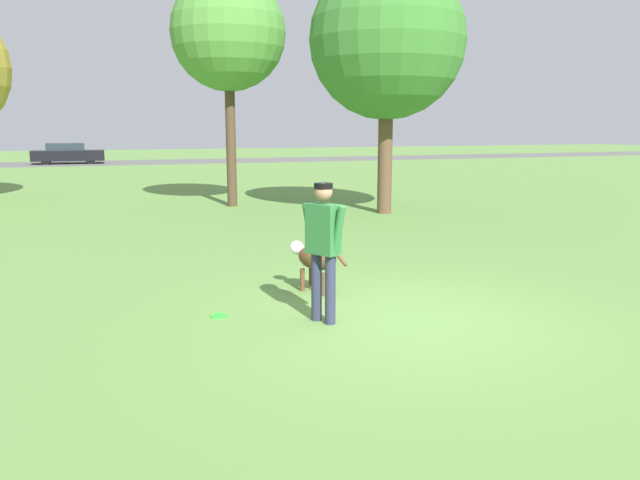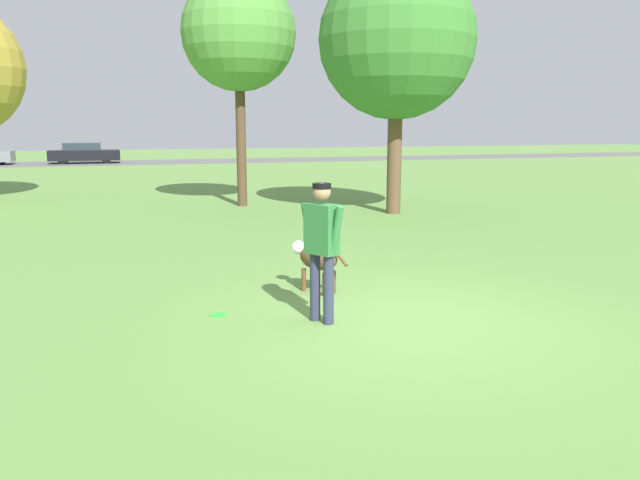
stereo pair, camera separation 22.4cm
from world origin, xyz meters
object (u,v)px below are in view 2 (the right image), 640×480
(tree_near_right, at_px, (397,41))
(frisbee, at_px, (218,315))
(person, at_px, (322,241))
(parked_car_black, at_px, (84,153))
(tree_mid_center, at_px, (239,34))
(dog, at_px, (316,258))

(tree_near_right, bearing_deg, frisbee, -127.13)
(person, xyz_separation_m, parked_car_black, (-4.39, 36.01, -0.37))
(tree_near_right, bearing_deg, person, -119.45)
(frisbee, bearing_deg, tree_mid_center, 77.62)
(dog, distance_m, tree_near_right, 9.50)
(dog, xyz_separation_m, tree_mid_center, (0.85, 10.17, 4.50))
(person, distance_m, frisbee, 1.68)
(parked_car_black, bearing_deg, person, -82.95)
(person, distance_m, parked_car_black, 36.28)
(parked_car_black, bearing_deg, dog, -82.08)
(tree_mid_center, xyz_separation_m, tree_near_right, (3.68, -2.89, -0.40))
(tree_mid_center, relative_size, tree_near_right, 1.00)
(frisbee, relative_size, tree_mid_center, 0.03)
(person, height_order, tree_near_right, tree_near_right)
(person, bearing_deg, frisbee, -147.65)
(frisbee, distance_m, tree_mid_center, 12.23)
(frisbee, bearing_deg, person, -28.69)
(dog, bearing_deg, parked_car_black, -21.80)
(dog, bearing_deg, tree_mid_center, -34.41)
(person, height_order, dog, person)
(frisbee, height_order, tree_mid_center, tree_mid_center)
(person, bearing_deg, parked_car_black, 157.99)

